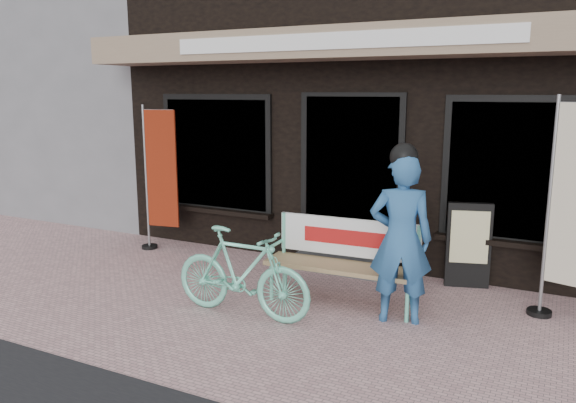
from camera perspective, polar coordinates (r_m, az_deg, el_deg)
The scene contains 9 objects.
ground at distance 5.63m, azimuth -1.01°, elevation -12.01°, with size 70.00×70.00×0.00m, color #CB9B9B.
storefront at distance 9.88m, azimuth 12.85°, elevation 15.40°, with size 7.00×6.77×6.00m.
neighbor_left_near at distance 14.88m, azimuth -21.33°, elevation 14.22°, with size 10.00×7.00×6.40m, color slate.
bench at distance 5.97m, azimuth 5.79°, elevation -5.39°, with size 1.66×0.50×0.89m.
person at distance 5.47m, azimuth 11.40°, elevation -3.44°, with size 0.69×0.55×1.75m.
bicycle at distance 5.62m, azimuth -4.72°, elevation -7.21°, with size 0.42×1.50×0.90m, color #70DBB9.
nobori_red at distance 7.99m, azimuth -12.96°, elevation 2.49°, with size 0.60×0.26×2.04m.
nobori_cream at distance 5.94m, azimuth 27.00°, elevation -0.62°, with size 0.65×0.31×2.19m.
menu_stand at distance 6.71m, azimuth 17.86°, elevation -4.16°, with size 0.50×0.23×0.98m.
Camera 1 is at (2.40, -4.59, 2.22)m, focal length 35.00 mm.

